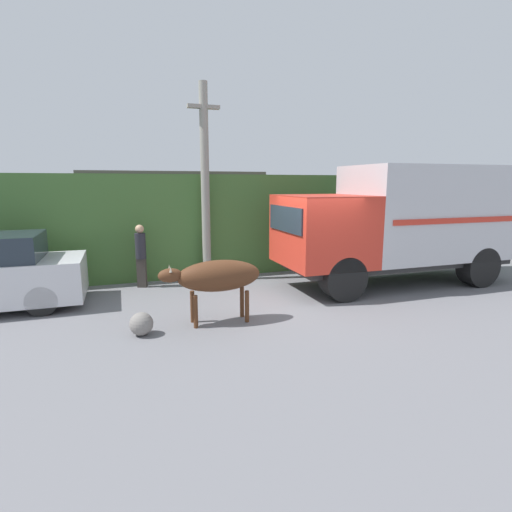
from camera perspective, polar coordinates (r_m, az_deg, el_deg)
ground_plane at (r=9.87m, az=6.90°, el=-6.39°), size 60.00×60.00×0.00m
hillside_embankment at (r=15.12m, az=-2.93°, el=5.48°), size 32.00×5.53×3.09m
building_backdrop at (r=13.34m, az=-11.78°, el=4.87°), size 5.47×2.70×3.18m
cargo_truck at (r=11.92m, az=20.76°, el=4.82°), size 6.92×2.35×3.30m
brown_cow at (r=8.13m, az=-5.60°, el=-2.94°), size 2.08×0.64×1.30m
pedestrian_on_hill at (r=11.31m, az=-16.14°, el=0.52°), size 0.36×0.36×1.73m
utility_pole at (r=11.62m, az=-7.28°, el=10.59°), size 0.90×0.24×5.57m
roadside_rock at (r=7.92m, az=-16.06°, el=-9.30°), size 0.44×0.44×0.44m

